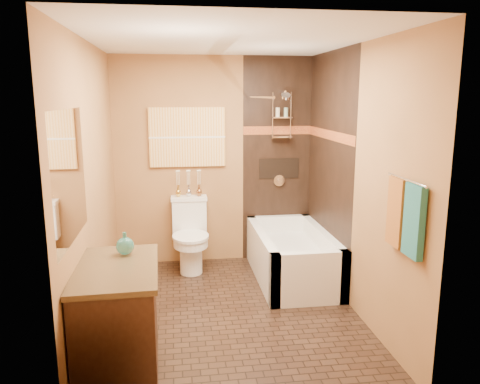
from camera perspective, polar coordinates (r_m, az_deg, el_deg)
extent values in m
plane|color=black|center=(4.63, -1.29, -14.45)|extent=(3.00, 3.00, 0.00)
cube|color=#A67140|center=(4.26, -17.61, 0.48)|extent=(0.02, 3.00, 2.50)
cube|color=#A67140|center=(4.52, 13.92, 1.32)|extent=(0.02, 3.00, 2.50)
cube|color=#A67140|center=(5.70, -3.13, 3.74)|extent=(2.40, 0.02, 2.50)
cube|color=#A67140|center=(2.78, 2.26, -4.79)|extent=(2.40, 0.02, 2.50)
plane|color=silver|center=(4.18, -1.45, 18.05)|extent=(3.00, 3.00, 0.00)
cube|color=black|center=(5.80, 4.54, 3.87)|extent=(0.85, 0.01, 2.50)
cube|color=black|center=(5.21, 10.75, 2.80)|extent=(0.01, 1.50, 2.50)
cube|color=maroon|center=(5.76, 4.62, 7.51)|extent=(0.85, 0.01, 0.10)
cube|color=maroon|center=(5.17, 10.80, 6.86)|extent=(0.01, 1.50, 0.10)
cube|color=black|center=(5.82, 4.78, 2.89)|extent=(0.50, 0.01, 0.25)
cylinder|color=silver|center=(5.62, 5.25, 12.09)|extent=(0.02, 0.26, 0.02)
cylinder|color=silver|center=(5.48, 5.60, 11.57)|extent=(0.11, 0.11, 0.09)
cylinder|color=silver|center=(5.83, 4.79, 1.41)|extent=(0.14, 0.02, 0.14)
cylinder|color=silver|center=(4.95, 2.25, 11.49)|extent=(0.03, 1.55, 0.03)
cylinder|color=silver|center=(3.53, 19.62, 1.41)|extent=(0.02, 0.55, 0.02)
cube|color=#1F6866|center=(3.48, 20.45, -3.35)|extent=(0.05, 0.22, 0.52)
cube|color=#985F1B|center=(3.70, 18.55, -2.34)|extent=(0.05, 0.22, 0.52)
cube|color=gold|center=(5.62, -6.44, 6.66)|extent=(0.90, 0.04, 0.70)
cube|color=white|center=(3.38, -20.03, 1.81)|extent=(0.01, 1.00, 0.90)
cube|color=white|center=(4.71, 8.50, -10.42)|extent=(0.80, 0.10, 0.55)
cube|color=white|center=(5.98, 4.70, -5.46)|extent=(0.80, 0.10, 0.55)
cube|color=white|center=(5.27, 2.64, -7.87)|extent=(0.10, 1.50, 0.55)
cube|color=white|center=(5.43, 9.97, -7.41)|extent=(0.10, 1.50, 0.55)
cube|color=white|center=(5.37, 6.34, -8.66)|extent=(0.64, 1.34, 0.35)
cube|color=white|center=(5.70, -6.20, -2.97)|extent=(0.41, 0.19, 0.41)
cube|color=white|center=(5.65, -6.25, -0.76)|extent=(0.43, 0.21, 0.04)
cylinder|color=white|center=(5.51, -5.99, -7.81)|extent=(0.26, 0.26, 0.41)
cylinder|color=white|center=(5.45, -6.03, -6.00)|extent=(0.40, 0.40, 0.11)
cylinder|color=white|center=(5.43, -6.04, -5.41)|extent=(0.42, 0.42, 0.03)
cube|color=black|center=(3.67, -14.63, -15.20)|extent=(0.58, 0.92, 0.80)
cube|color=black|center=(3.51, -14.82, -9.06)|extent=(0.61, 0.97, 0.04)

